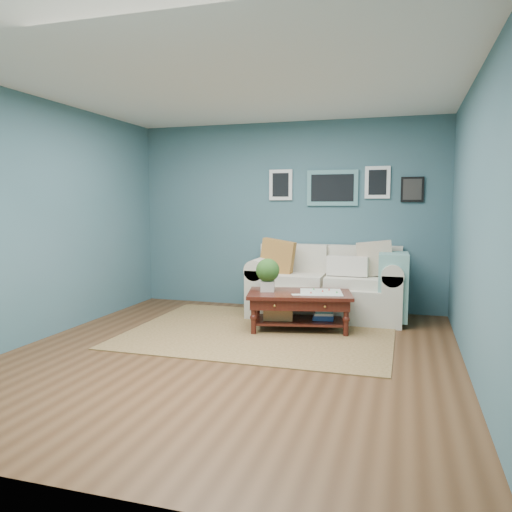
% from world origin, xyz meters
% --- Properties ---
extents(room_shell, '(5.00, 5.02, 2.70)m').
position_xyz_m(room_shell, '(0.02, 0.06, 1.36)').
color(room_shell, brown).
rests_on(room_shell, ground).
extents(area_rug, '(3.07, 2.46, 0.01)m').
position_xyz_m(area_rug, '(0.05, 0.98, 0.01)').
color(area_rug, brown).
rests_on(area_rug, ground).
extents(loveseat, '(2.07, 0.94, 1.06)m').
position_xyz_m(loveseat, '(0.75, 2.03, 0.43)').
color(loveseat, beige).
rests_on(loveseat, ground).
extents(coffee_table, '(1.36, 0.96, 0.86)m').
position_xyz_m(coffee_table, '(0.39, 1.20, 0.38)').
color(coffee_table, '#370E0C').
rests_on(coffee_table, ground).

